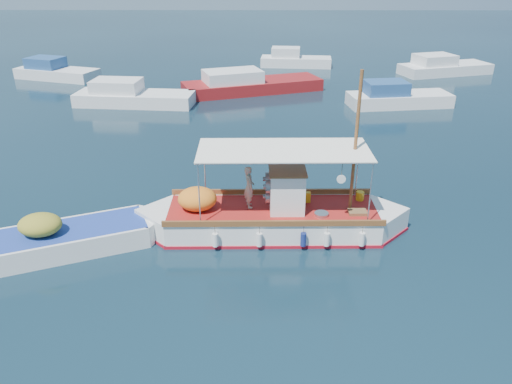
{
  "coord_description": "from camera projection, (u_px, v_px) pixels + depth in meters",
  "views": [
    {
      "loc": [
        -0.79,
        -14.83,
        8.65
      ],
      "look_at": [
        -0.89,
        0.0,
        1.65
      ],
      "focal_mm": 35.0,
      "sensor_mm": 36.0,
      "label": 1
    }
  ],
  "objects": [
    {
      "name": "bg_boat_nw",
      "position": [
        131.0,
        97.0,
        32.03
      ],
      "size": [
        7.69,
        3.06,
        1.8
      ],
      "rotation": [
        0.0,
        0.0,
        -0.09
      ],
      "color": "silver",
      "rests_on": "ground"
    },
    {
      "name": "ground",
      "position": [
        282.0,
        235.0,
        17.1
      ],
      "size": [
        160.0,
        160.0,
        0.0
      ],
      "primitive_type": "plane",
      "color": "black",
      "rests_on": "ground"
    },
    {
      "name": "bg_boat_e",
      "position": [
        443.0,
        68.0,
        40.43
      ],
      "size": [
        7.8,
        4.62,
        1.8
      ],
      "rotation": [
        0.0,
        0.0,
        0.29
      ],
      "color": "silver",
      "rests_on": "ground"
    },
    {
      "name": "bg_boat_ne",
      "position": [
        396.0,
        98.0,
        31.75
      ],
      "size": [
        6.69,
        3.05,
        1.8
      ],
      "rotation": [
        0.0,
        0.0,
        0.14
      ],
      "color": "silver",
      "rests_on": "ground"
    },
    {
      "name": "bg_boat_n",
      "position": [
        248.0,
        85.0,
        35.0
      ],
      "size": [
        10.07,
        5.88,
        1.8
      ],
      "rotation": [
        0.0,
        0.0,
        0.34
      ],
      "color": "maroon",
      "rests_on": "ground"
    },
    {
      "name": "bg_boat_far_n",
      "position": [
        294.0,
        61.0,
        43.26
      ],
      "size": [
        6.17,
        2.55,
        1.8
      ],
      "rotation": [
        0.0,
        0.0,
        -0.09
      ],
      "color": "silver",
      "rests_on": "ground"
    },
    {
      "name": "bg_boat_far_w",
      "position": [
        55.0,
        72.0,
        38.91
      ],
      "size": [
        6.84,
        4.17,
        1.8
      ],
      "rotation": [
        0.0,
        0.0,
        -0.31
      ],
      "color": "silver",
      "rests_on": "ground"
    },
    {
      "name": "dinghy",
      "position": [
        69.0,
        240.0,
        16.17
      ],
      "size": [
        6.08,
        3.54,
        1.61
      ],
      "rotation": [
        0.0,
        0.0,
        0.4
      ],
      "color": "white",
      "rests_on": "ground"
    },
    {
      "name": "fishing_caique",
      "position": [
        271.0,
        218.0,
        17.19
      ],
      "size": [
        9.45,
        2.75,
        5.76
      ],
      "rotation": [
        0.0,
        0.0,
        0.02
      ],
      "color": "white",
      "rests_on": "ground"
    }
  ]
}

